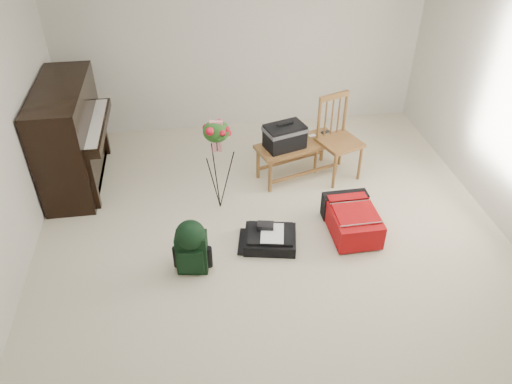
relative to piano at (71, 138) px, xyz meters
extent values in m
cube|color=beige|center=(2.19, -1.60, -0.60)|extent=(5.00, 5.50, 0.01)
cube|color=white|center=(2.19, -1.60, 1.90)|extent=(5.00, 5.50, 0.01)
cube|color=beige|center=(2.19, 1.15, 0.65)|extent=(5.00, 0.04, 2.50)
cube|color=black|center=(-0.01, 0.00, 0.03)|extent=(0.55, 1.50, 1.25)
cube|color=black|center=(0.29, 0.00, 0.13)|extent=(0.28, 1.30, 0.10)
cube|color=white|center=(0.29, 0.00, 0.18)|extent=(0.22, 1.20, 0.02)
cube|color=black|center=(0.04, 0.00, -0.55)|extent=(0.45, 1.30, 0.10)
cube|color=#995E32|center=(2.69, -0.29, -0.15)|extent=(1.11, 0.70, 0.04)
cylinder|color=#995E32|center=(2.23, -0.46, -0.39)|extent=(0.05, 0.05, 0.42)
cylinder|color=#995E32|center=(2.23, -0.12, -0.39)|extent=(0.05, 0.05, 0.42)
cylinder|color=#995E32|center=(3.16, -0.46, -0.39)|extent=(0.05, 0.05, 0.42)
cylinder|color=#995E32|center=(3.16, -0.12, -0.39)|extent=(0.05, 0.05, 0.42)
cube|color=#995E32|center=(3.19, -0.37, -0.11)|extent=(0.58, 0.58, 0.04)
cylinder|color=#995E32|center=(2.99, -0.57, -0.37)|extent=(0.04, 0.04, 0.46)
cylinder|color=#995E32|center=(2.99, -0.18, -0.37)|extent=(0.04, 0.04, 0.46)
cylinder|color=#995E32|center=(3.38, -0.57, -0.37)|extent=(0.04, 0.04, 0.46)
cylinder|color=#995E32|center=(3.38, -0.18, -0.37)|extent=(0.04, 0.04, 0.46)
cube|color=#995E32|center=(3.19, -0.18, 0.41)|extent=(0.40, 0.19, 0.06)
cylinder|color=#995E32|center=(2.99, -0.18, 0.16)|extent=(0.04, 0.04, 0.56)
cylinder|color=#995E32|center=(3.38, -0.18, 0.16)|extent=(0.04, 0.04, 0.56)
cube|color=red|center=(3.05, -1.44, -0.44)|extent=(0.49, 0.72, 0.28)
cube|color=black|center=(3.05, -1.17, -0.44)|extent=(0.50, 0.17, 0.30)
cube|color=red|center=(3.05, -1.50, -0.29)|extent=(0.44, 0.42, 0.02)
cube|color=silver|center=(3.05, -1.70, -0.29)|extent=(0.45, 0.02, 0.01)
cube|color=black|center=(2.14, -1.52, -0.53)|extent=(0.61, 0.53, 0.13)
cube|color=black|center=(2.14, -1.52, -0.45)|extent=(0.54, 0.45, 0.03)
cube|color=white|center=(2.16, -1.54, -0.43)|extent=(0.30, 0.36, 0.01)
cube|color=black|center=(2.09, -1.46, -0.40)|extent=(0.19, 0.14, 0.05)
cube|color=black|center=(1.32, -1.77, -0.37)|extent=(0.32, 0.22, 0.45)
cube|color=black|center=(1.32, -1.88, -0.40)|extent=(0.24, 0.09, 0.26)
sphere|color=black|center=(1.32, -1.77, -0.15)|extent=(0.29, 0.29, 0.29)
cube|color=black|center=(1.25, -1.67, -0.38)|extent=(0.04, 0.04, 0.40)
cube|color=black|center=(1.39, -1.67, -0.38)|extent=(0.04, 0.04, 0.40)
cylinder|color=black|center=(1.68, -0.79, 0.31)|extent=(0.01, 0.01, 0.30)
ellipsoid|color=#24591C|center=(1.68, -0.79, 0.40)|extent=(0.28, 0.20, 0.26)
cube|color=red|center=(1.68, -0.81, 0.49)|extent=(0.15, 0.07, 0.08)
camera|label=1|loc=(1.43, -5.39, 3.00)|focal=35.00mm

